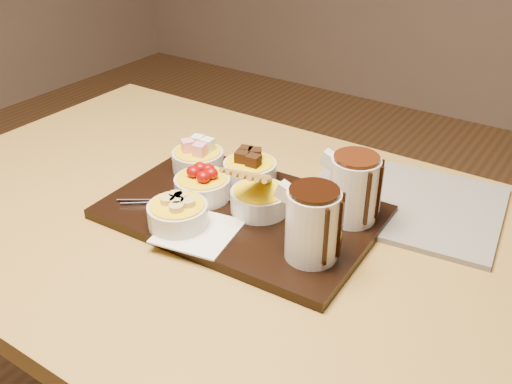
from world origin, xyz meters
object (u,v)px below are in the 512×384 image
Objects in this scene: serving_board at (242,212)px; newspaper at (403,202)px; pitcher_milk_chocolate at (354,190)px; dining_table at (214,256)px; pitcher_dark_chocolate at (312,225)px; bowl_strawberries at (203,188)px.

serving_board is 0.29m from newspaper.
pitcher_milk_chocolate reaches higher than serving_board.
dining_table is 2.61× the size of serving_board.
pitcher_milk_chocolate reaches higher than newspaper.
pitcher_milk_chocolate is (0.00, 0.13, 0.00)m from pitcher_dark_chocolate.
pitcher_dark_chocolate is (0.17, -0.05, 0.06)m from serving_board.
pitcher_dark_chocolate is at bearing -19.98° from serving_board.
serving_board is 0.08m from bowl_strawberries.
pitcher_dark_chocolate is at bearing -108.32° from newspaper.
pitcher_dark_chocolate and pitcher_milk_chocolate have the same top height.
pitcher_dark_chocolate is (0.22, -0.04, 0.17)m from dining_table.
bowl_strawberries is 0.25m from pitcher_dark_chocolate.
pitcher_dark_chocolate reaches higher than serving_board.
serving_board is 4.13× the size of pitcher_dark_chocolate.
serving_board is 4.13× the size of pitcher_milk_chocolate.
pitcher_milk_chocolate reaches higher than bowl_strawberries.
bowl_strawberries is 0.90× the size of pitcher_dark_chocolate.
newspaper is (0.22, 0.20, -0.00)m from serving_board.
dining_table is at bearing -20.04° from bowl_strawberries.
pitcher_milk_chocolate is at bearing 85.60° from pitcher_dark_chocolate.
serving_board is 1.35× the size of newspaper.
serving_board is (0.05, 0.02, 0.11)m from dining_table.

